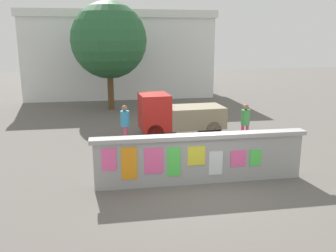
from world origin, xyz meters
TOP-DOWN VIEW (x-y plane):
  - ground at (0.00, 8.00)m, footprint 60.00×60.00m
  - poster_wall at (-0.01, -0.00)m, footprint 6.30×0.42m
  - auto_rickshaw_truck at (0.35, 5.29)m, footprint 3.68×1.70m
  - motorcycle at (2.12, 1.92)m, footprint 1.90×0.56m
  - bicycle_near at (-1.98, 1.29)m, footprint 1.70×0.44m
  - bicycle_far at (-0.05, 1.62)m, footprint 1.67×0.54m
  - person_walking at (-1.95, 4.09)m, footprint 0.38×0.38m
  - person_bystander at (2.73, 3.51)m, footprint 0.46×0.46m
  - tree_roadside at (-2.33, 11.71)m, footprint 4.31×4.31m
  - building_background at (-1.54, 18.34)m, footprint 13.10×7.19m

SIDE VIEW (x-z plane):
  - ground at x=0.00m, z-range 0.00..0.00m
  - bicycle_near at x=-1.98m, z-range -0.11..0.84m
  - bicycle_far at x=-0.05m, z-range -0.11..0.84m
  - motorcycle at x=2.12m, z-range 0.03..0.90m
  - poster_wall at x=-0.01m, z-range 0.02..1.49m
  - auto_rickshaw_truck at x=0.35m, z-range -0.02..1.83m
  - person_walking at x=-1.95m, z-range 0.18..1.80m
  - person_bystander at x=2.73m, z-range 0.18..1.80m
  - building_background at x=-1.54m, z-range 0.02..5.92m
  - tree_roadside at x=-2.33m, z-range 0.91..7.04m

